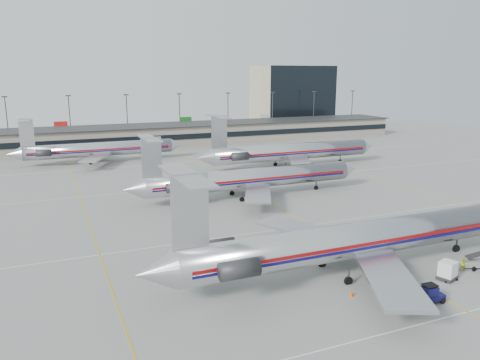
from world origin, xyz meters
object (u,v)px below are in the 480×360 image
belt_loader (480,262)px  uld_container (448,271)px  tug_center (431,295)px  jet_second_row (247,178)px  jet_foreground (352,240)px

belt_loader → uld_container: bearing=-147.0°
tug_center → belt_loader: 12.53m
tug_center → belt_loader: bearing=22.4°
tug_center → jet_second_row: bearing=92.0°
jet_foreground → uld_container: jet_foreground is taller
tug_center → belt_loader: belt_loader is taller
uld_container → tug_center: bearing=-168.9°
tug_center → belt_loader: (11.72, 4.43, -0.25)m
jet_second_row → belt_loader: jet_second_row is taller
uld_container → belt_loader: bearing=-9.9°
jet_second_row → tug_center: size_ratio=18.36×
jet_foreground → belt_loader: jet_foreground is taller
tug_center → uld_container: size_ratio=1.03×
jet_second_row → uld_container: size_ratio=18.99×
jet_foreground → uld_container: (8.37, -5.74, -2.72)m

